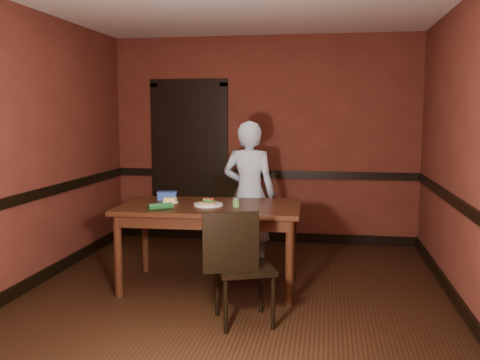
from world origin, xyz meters
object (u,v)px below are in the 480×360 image
(person, at_px, (249,193))
(food_tub, at_px, (167,196))
(chair_far, at_px, (231,221))
(cheese_saucer, at_px, (170,201))
(chair_near, at_px, (244,266))
(sauce_jar, at_px, (236,202))
(dining_table, at_px, (210,246))
(sandwich_plate, at_px, (208,203))

(person, xyz_separation_m, food_tub, (-0.76, -0.61, 0.05))
(chair_far, bearing_deg, cheese_saucer, -108.21)
(food_tub, bearing_deg, chair_far, 38.40)
(chair_near, xyz_separation_m, food_tub, (-0.97, 1.09, 0.38))
(chair_near, height_order, sauce_jar, chair_near)
(dining_table, relative_size, chair_far, 1.81)
(person, bearing_deg, food_tub, 44.10)
(cheese_saucer, relative_size, food_tub, 0.71)
(chair_far, relative_size, food_tub, 4.38)
(cheese_saucer, xyz_separation_m, food_tub, (-0.08, 0.17, 0.02))
(person, bearing_deg, sandwich_plate, 78.86)
(sandwich_plate, height_order, sauce_jar, sauce_jar)
(chair_far, distance_m, sandwich_plate, 0.98)
(dining_table, bearing_deg, cheese_saucer, 168.98)
(cheese_saucer, bearing_deg, sandwich_plate, -14.33)
(dining_table, height_order, sauce_jar, sauce_jar)
(chair_far, bearing_deg, sauce_jar, -64.94)
(sauce_jar, relative_size, food_tub, 0.38)
(chair_near, distance_m, sandwich_plate, 1.01)
(chair_near, relative_size, person, 0.58)
(sandwich_plate, bearing_deg, sauce_jar, -6.83)
(food_tub, bearing_deg, chair_near, -59.07)
(person, bearing_deg, dining_table, 78.65)
(sandwich_plate, bearing_deg, food_tub, 150.84)
(dining_table, distance_m, chair_far, 0.88)
(chair_far, bearing_deg, person, 4.20)
(person, bearing_deg, chair_far, -2.09)
(sauce_jar, distance_m, cheese_saucer, 0.70)
(dining_table, distance_m, chair_near, 0.98)
(food_tub, bearing_deg, sandwich_plate, -39.91)
(person, height_order, sandwich_plate, person)
(chair_near, height_order, cheese_saucer, chair_near)
(dining_table, height_order, sandwich_plate, sandwich_plate)
(chair_near, xyz_separation_m, person, (-0.21, 1.70, 0.34))
(chair_near, relative_size, cheese_saucer, 6.06)
(dining_table, relative_size, sauce_jar, 20.68)
(chair_far, xyz_separation_m, sandwich_plate, (-0.05, -0.91, 0.35))
(chair_far, height_order, food_tub, chair_far)
(cheese_saucer, height_order, food_tub, food_tub)
(cheese_saucer, bearing_deg, dining_table, -9.17)
(cheese_saucer, bearing_deg, food_tub, 116.09)
(sandwich_plate, height_order, cheese_saucer, sandwich_plate)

